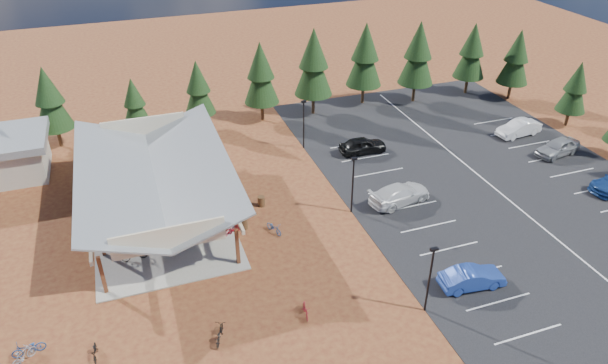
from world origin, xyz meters
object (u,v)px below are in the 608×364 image
Objects in this scene: bike_3 at (140,185)px; bike_4 at (182,244)px; bike_2 at (133,190)px; bike_12 at (219,334)px; lamp_post_0 at (430,275)px; bike_11 at (305,310)px; car_1 at (472,278)px; car_8 at (558,147)px; bike_1 at (114,221)px; lamp_post_1 at (353,181)px; car_9 at (519,128)px; bike_pavilion at (154,174)px; bike_7 at (181,168)px; bike_0 at (134,254)px; bike_6 at (178,184)px; bike_9 at (23,356)px; lamp_post_2 at (304,121)px; trash_bin_0 at (244,224)px; bike_15 at (234,228)px; bike_10 at (28,348)px; bike_8 at (95,352)px; bike_14 at (274,228)px; trash_bin_1 at (261,201)px; car_4 at (363,145)px; bike_5 at (178,231)px; car_3 at (400,194)px.

bike_4 is at bearing -146.95° from bike_3.
bike_3 is at bearing -42.39° from bike_2.
lamp_post_0 is at bearing -166.52° from bike_12.
bike_11 is 0.34× the size of car_1.
lamp_post_0 is at bearing -68.32° from car_8.
bike_1 is at bearing 173.88° from bike_3.
car_9 is at bearing 17.94° from lamp_post_1.
bike_pavilion reaches higher than bike_7.
bike_0 is 9.99m from bike_6.
lamp_post_2 is at bearing -95.20° from bike_9.
car_9 is at bearing 11.80° from trash_bin_0.
bike_15 is (3.29, 10.30, 0.04)m from bike_12.
bike_1 is 0.89× the size of bike_10.
bike_9 is at bearing 170.59° from lamp_post_0.
lamp_post_0 reaches higher than bike_0.
bike_3 is at bearing -8.19° from bike_0.
car_9 reaches higher than bike_6.
bike_8 is 12.90m from bike_11.
bike_0 is at bearing -85.24° from car_9.
car_1 is at bearing 12.74° from lamp_post_0.
bike_7 is (4.57, 2.47, -0.03)m from bike_2.
lamp_post_2 is 23.25m from bike_11.
bike_12 is (-5.63, -0.16, 0.01)m from bike_11.
bike_8 is 0.92× the size of bike_14.
bike_10 is at bearing -78.81° from car_9.
lamp_post_1 and lamp_post_2 have the same top height.
bike_10 is 0.39× the size of car_8.
trash_bin_1 is 0.56× the size of bike_8.
car_1 reaches higher than bike_0.
bike_pavilion is 10.18× the size of bike_10.
bike_9 is (-5.68, -12.25, -0.08)m from bike_1.
car_9 is (18.12, 18.27, 0.06)m from car_1.
bike_0 is 0.40× the size of car_4.
bike_12 is 17.32m from car_1.
trash_bin_0 is at bearing -97.20° from car_8.
lamp_post_0 is 4.75m from car_1.
bike_1 is at bearing 175.40° from trash_bin_1.
bike_8 is 7.32m from bike_12.
lamp_post_2 is at bearing 120.66° from bike_10.
bike_9 is at bearing 125.86° from bike_5.
bike_8 is at bearing 137.54° from bike_4.
bike_8 is 4.05m from bike_9.
bike_3 is at bearing -69.73° from bike_9.
car_1 reaches higher than bike_7.
bike_4 is at bearing 156.69° from bike_14.
bike_7 is (-12.37, -1.02, -2.41)m from lamp_post_2.
bike_5 reaches higher than bike_8.
bike_5 reaches higher than bike_6.
bike_1 is at bearing 135.06° from bike_14.
car_3 is (4.43, 11.96, -2.12)m from lamp_post_0.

